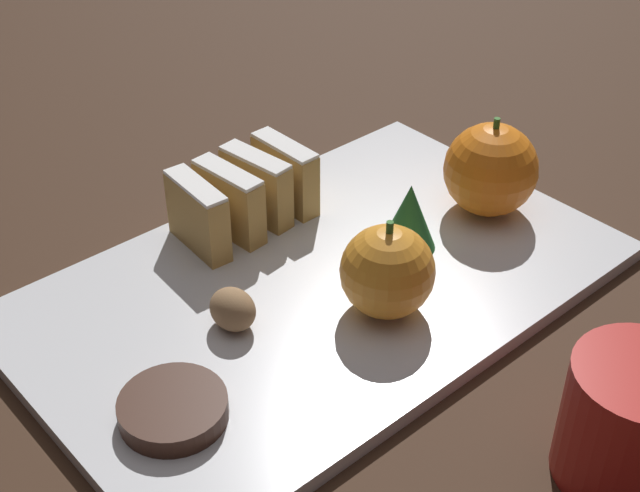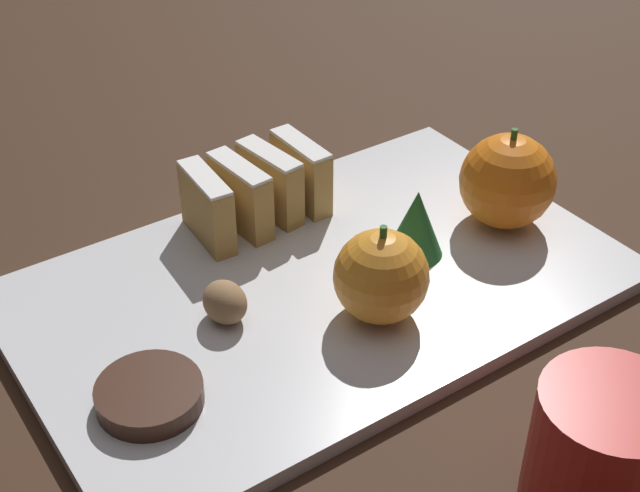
{
  "view_description": "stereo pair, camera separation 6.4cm",
  "coord_description": "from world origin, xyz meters",
  "px_view_note": "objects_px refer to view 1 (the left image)",
  "views": [
    {
      "loc": [
        0.39,
        -0.34,
        0.42
      ],
      "look_at": [
        0.0,
        0.0,
        0.04
      ],
      "focal_mm": 50.0,
      "sensor_mm": 36.0,
      "label": 1
    },
    {
      "loc": [
        0.43,
        -0.29,
        0.42
      ],
      "look_at": [
        0.0,
        0.0,
        0.04
      ],
      "focal_mm": 50.0,
      "sensor_mm": 36.0,
      "label": 2
    }
  ],
  "objects_px": {
    "orange_near": "(491,170)",
    "walnut": "(237,313)",
    "chocolate_cookie": "(173,409)",
    "coffee_mug": "(635,425)",
    "orange_far": "(387,271)"
  },
  "relations": [
    {
      "from": "orange_near",
      "to": "walnut",
      "type": "bearing_deg",
      "value": -93.66
    },
    {
      "from": "chocolate_cookie",
      "to": "coffee_mug",
      "type": "relative_size",
      "value": 0.62
    },
    {
      "from": "orange_near",
      "to": "coffee_mug",
      "type": "relative_size",
      "value": 0.77
    },
    {
      "from": "orange_near",
      "to": "walnut",
      "type": "distance_m",
      "value": 0.25
    },
    {
      "from": "orange_near",
      "to": "chocolate_cookie",
      "type": "height_order",
      "value": "orange_near"
    },
    {
      "from": "orange_far",
      "to": "coffee_mug",
      "type": "relative_size",
      "value": 0.68
    },
    {
      "from": "orange_near",
      "to": "chocolate_cookie",
      "type": "bearing_deg",
      "value": -85.74
    },
    {
      "from": "walnut",
      "to": "chocolate_cookie",
      "type": "xyz_separation_m",
      "value": [
        0.04,
        -0.08,
        -0.01
      ]
    },
    {
      "from": "chocolate_cookie",
      "to": "orange_far",
      "type": "bearing_deg",
      "value": 85.93
    },
    {
      "from": "coffee_mug",
      "to": "walnut",
      "type": "bearing_deg",
      "value": -157.5
    },
    {
      "from": "orange_near",
      "to": "orange_far",
      "type": "relative_size",
      "value": 1.13
    },
    {
      "from": "orange_far",
      "to": "coffee_mug",
      "type": "height_order",
      "value": "orange_far"
    },
    {
      "from": "orange_near",
      "to": "orange_far",
      "type": "height_order",
      "value": "orange_near"
    },
    {
      "from": "walnut",
      "to": "orange_far",
      "type": "bearing_deg",
      "value": 60.48
    },
    {
      "from": "chocolate_cookie",
      "to": "coffee_mug",
      "type": "bearing_deg",
      "value": 41.6
    }
  ]
}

